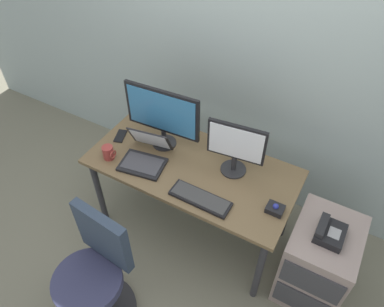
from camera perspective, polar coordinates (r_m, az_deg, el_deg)
name	(u,v)px	position (r m, az deg, el deg)	size (l,w,h in m)	color
ground_plane	(192,226)	(3.18, 0.00, -11.20)	(8.00, 8.00, 0.00)	#706D5A
back_wall	(241,38)	(2.73, 7.65, 17.35)	(6.00, 0.10, 2.80)	#98A9A6
desk	(192,173)	(2.66, 0.00, -3.13)	(1.49, 0.72, 0.75)	brown
file_cabinet	(317,261)	(2.77, 18.87, -15.55)	(0.42, 0.53, 0.66)	gray
desk_phone	(329,232)	(2.46, 20.57, -11.41)	(0.17, 0.20, 0.09)	black
office_chair	(96,277)	(2.55, -14.76, -18.11)	(0.52, 0.52, 0.92)	black
monitor_main	(162,114)	(2.59, -4.65, 6.13)	(0.57, 0.18, 0.48)	#262628
monitor_side	(236,146)	(2.42, 6.84, 1.15)	(0.40, 0.18, 0.40)	#262628
keyboard	(200,198)	(2.39, 1.30, -6.99)	(0.41, 0.14, 0.03)	black
laptop	(145,155)	(2.62, -7.27, -0.25)	(0.36, 0.37, 0.22)	black
trackball_mouse	(275,209)	(2.38, 12.81, -8.36)	(0.11, 0.09, 0.07)	black
coffee_mug	(109,153)	(2.68, -12.86, 0.14)	(0.09, 0.08, 0.10)	maroon
cell_phone	(120,136)	(2.87, -11.07, 2.70)	(0.07, 0.14, 0.01)	black
banana	(221,144)	(2.74, 4.54, 1.55)	(0.19, 0.04, 0.04)	yellow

